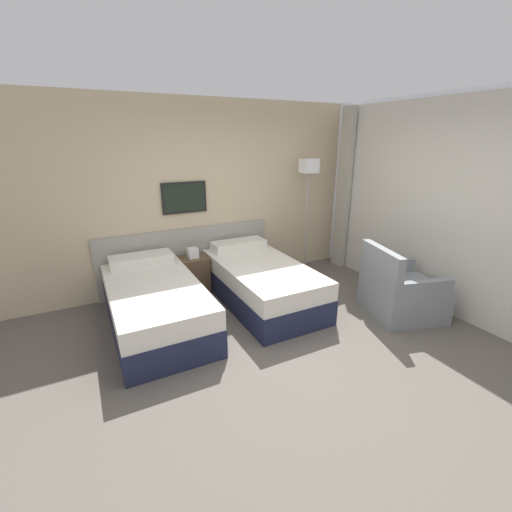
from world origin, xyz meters
TOP-DOWN VIEW (x-y plane):
  - ground_plane at (0.00, 0.00)m, footprint 16.00×16.00m
  - wall_headboard at (-0.03, 2.32)m, footprint 10.00×0.10m
  - wall_window at (2.28, 0.00)m, footprint 0.21×4.79m
  - bed_near_door at (-1.19, 1.28)m, footprint 1.01×1.96m
  - bed_near_window at (0.24, 1.28)m, footprint 1.01×1.96m
  - nightstand at (-0.47, 2.03)m, footprint 0.39×0.37m
  - floor_lamp at (1.45, 1.97)m, footprint 0.24×0.24m
  - armchair at (1.65, 0.15)m, footprint 1.02×1.01m

SIDE VIEW (x-z plane):
  - ground_plane at x=0.00m, z-range 0.00..0.00m
  - nightstand at x=-0.47m, z-range -0.06..0.61m
  - armchair at x=1.65m, z-range -0.17..0.74m
  - bed_near_door at x=-1.19m, z-range -0.06..0.63m
  - bed_near_window at x=0.24m, z-range -0.06..0.63m
  - wall_headboard at x=-0.03m, z-range -0.05..2.65m
  - wall_window at x=2.28m, z-range -0.01..2.69m
  - floor_lamp at x=1.45m, z-range 0.63..2.49m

